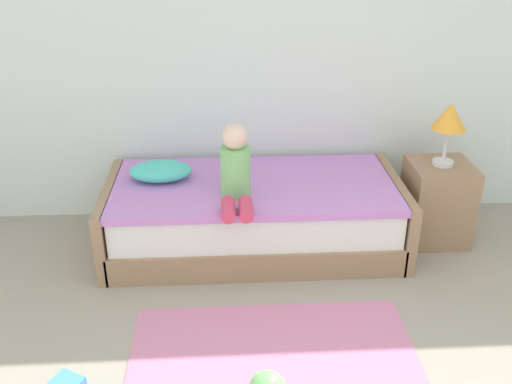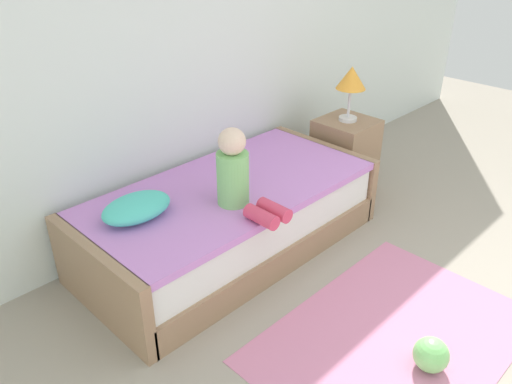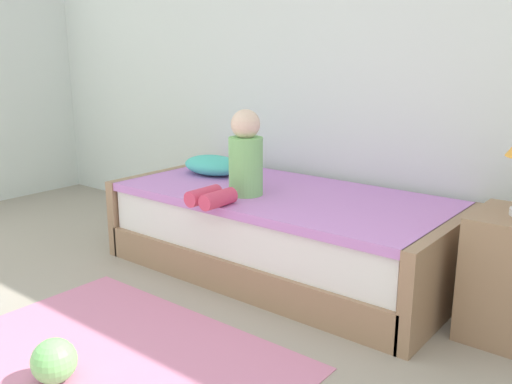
{
  "view_description": "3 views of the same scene",
  "coord_description": "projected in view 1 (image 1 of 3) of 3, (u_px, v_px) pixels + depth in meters",
  "views": [
    {
      "loc": [
        -0.79,
        -1.68,
        2.21
      ],
      "look_at": [
        -0.59,
        1.75,
        0.55
      ],
      "focal_mm": 40.43,
      "sensor_mm": 36.0,
      "label": 1
    },
    {
      "loc": [
        -2.62,
        -0.26,
        2.11
      ],
      "look_at": [
        -0.59,
        1.75,
        0.55
      ],
      "focal_mm": 35.92,
      "sensor_mm": 36.0,
      "label": 2
    },
    {
      "loc": [
        1.29,
        -0.61,
        1.32
      ],
      "look_at": [
        -0.59,
        1.75,
        0.55
      ],
      "focal_mm": 38.77,
      "sensor_mm": 36.0,
      "label": 3
    }
  ],
  "objects": [
    {
      "name": "child_figure",
      "position": [
        236.0,
        170.0,
        3.76
      ],
      "size": [
        0.2,
        0.51,
        0.5
      ],
      "color": "#7FC672",
      "rests_on": "bed"
    },
    {
      "name": "bed",
      "position": [
        254.0,
        215.0,
        4.17
      ],
      "size": [
        2.11,
        1.0,
        0.5
      ],
      "color": "#997556",
      "rests_on": "ground"
    },
    {
      "name": "nightstand",
      "position": [
        437.0,
        202.0,
        4.24
      ],
      "size": [
        0.44,
        0.44,
        0.6
      ],
      "primitive_type": "cube",
      "color": "#997556",
      "rests_on": "ground"
    },
    {
      "name": "wall_rear",
      "position": [
        330.0,
        29.0,
        4.22
      ],
      "size": [
        7.2,
        0.1,
        2.9
      ],
      "primitive_type": "cube",
      "color": "silver",
      "rests_on": "ground"
    },
    {
      "name": "pillow",
      "position": [
        161.0,
        171.0,
        4.09
      ],
      "size": [
        0.44,
        0.3,
        0.13
      ],
      "primitive_type": "ellipsoid",
      "color": "#4CCCBC",
      "rests_on": "bed"
    },
    {
      "name": "area_rug",
      "position": [
        275.0,
        367.0,
        3.11
      ],
      "size": [
        1.6,
        1.1,
        0.01
      ],
      "primitive_type": "cube",
      "color": "pink",
      "rests_on": "ground"
    },
    {
      "name": "table_lamp",
      "position": [
        449.0,
        120.0,
        3.96
      ],
      "size": [
        0.24,
        0.24,
        0.45
      ],
      "color": "silver",
      "rests_on": "nightstand"
    }
  ]
}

